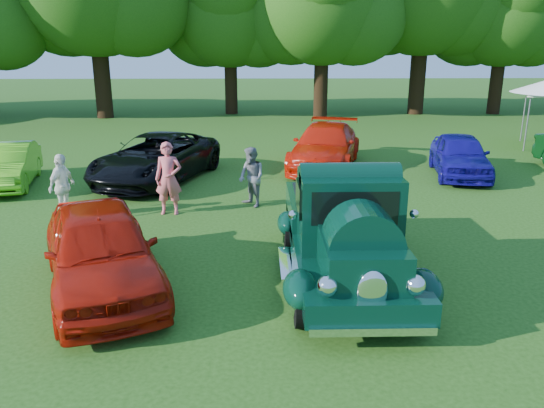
{
  "coord_description": "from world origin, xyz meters",
  "views": [
    {
      "loc": [
        -0.39,
        -8.76,
        4.25
      ],
      "look_at": [
        -0.12,
        1.61,
        1.1
      ],
      "focal_mm": 35.0,
      "sensor_mm": 36.0,
      "label": 1
    }
  ],
  "objects_px": {
    "red_convertible": "(101,249)",
    "back_car_black": "(156,158)",
    "back_car_lime": "(8,165)",
    "back_car_blue": "(460,155)",
    "spectator_grey": "(251,177)",
    "hero_pickup": "(345,233)",
    "back_car_orange": "(325,146)",
    "spectator_pink": "(169,179)",
    "spectator_white": "(62,187)"
  },
  "relations": [
    {
      "from": "spectator_pink",
      "to": "back_car_black",
      "type": "bearing_deg",
      "value": 106.33
    },
    {
      "from": "back_car_lime",
      "to": "back_car_orange",
      "type": "distance_m",
      "value": 10.36
    },
    {
      "from": "red_convertible",
      "to": "back_car_black",
      "type": "relative_size",
      "value": 0.84
    },
    {
      "from": "back_car_lime",
      "to": "back_car_blue",
      "type": "distance_m",
      "value": 14.45
    },
    {
      "from": "hero_pickup",
      "to": "back_car_orange",
      "type": "relative_size",
      "value": 1.02
    },
    {
      "from": "red_convertible",
      "to": "spectator_white",
      "type": "bearing_deg",
      "value": 95.49
    },
    {
      "from": "red_convertible",
      "to": "spectator_grey",
      "type": "bearing_deg",
      "value": 40.93
    },
    {
      "from": "back_car_black",
      "to": "back_car_orange",
      "type": "bearing_deg",
      "value": 36.28
    },
    {
      "from": "back_car_orange",
      "to": "back_car_blue",
      "type": "relative_size",
      "value": 1.28
    },
    {
      "from": "back_car_blue",
      "to": "spectator_white",
      "type": "relative_size",
      "value": 2.47
    },
    {
      "from": "red_convertible",
      "to": "back_car_lime",
      "type": "bearing_deg",
      "value": 102.03
    },
    {
      "from": "back_car_lime",
      "to": "spectator_grey",
      "type": "relative_size",
      "value": 2.43
    },
    {
      "from": "back_car_lime",
      "to": "back_car_orange",
      "type": "bearing_deg",
      "value": 0.03
    },
    {
      "from": "hero_pickup",
      "to": "back_car_black",
      "type": "xyz_separation_m",
      "value": [
        -4.86,
        7.52,
        -0.15
      ]
    },
    {
      "from": "back_car_lime",
      "to": "spectator_white",
      "type": "relative_size",
      "value": 2.38
    },
    {
      "from": "back_car_black",
      "to": "back_car_blue",
      "type": "height_order",
      "value": "back_car_black"
    },
    {
      "from": "back_car_orange",
      "to": "spectator_white",
      "type": "relative_size",
      "value": 3.16
    },
    {
      "from": "back_car_black",
      "to": "spectator_pink",
      "type": "xyz_separation_m",
      "value": [
        0.96,
        -3.49,
        0.19
      ]
    },
    {
      "from": "back_car_lime",
      "to": "spectator_white",
      "type": "distance_m",
      "value": 4.32
    },
    {
      "from": "hero_pickup",
      "to": "spectator_grey",
      "type": "distance_m",
      "value": 4.97
    },
    {
      "from": "red_convertible",
      "to": "back_car_blue",
      "type": "height_order",
      "value": "red_convertible"
    },
    {
      "from": "back_car_black",
      "to": "back_car_blue",
      "type": "relative_size",
      "value": 1.31
    },
    {
      "from": "back_car_lime",
      "to": "spectator_grey",
      "type": "bearing_deg",
      "value": -30.29
    },
    {
      "from": "back_car_lime",
      "to": "back_car_orange",
      "type": "relative_size",
      "value": 0.75
    },
    {
      "from": "back_car_black",
      "to": "spectator_white",
      "type": "bearing_deg",
      "value": -94.85
    },
    {
      "from": "back_car_black",
      "to": "back_car_orange",
      "type": "distance_m",
      "value": 5.92
    },
    {
      "from": "red_convertible",
      "to": "spectator_grey",
      "type": "xyz_separation_m",
      "value": [
        2.6,
        5.03,
        0.04
      ]
    },
    {
      "from": "hero_pickup",
      "to": "back_car_lime",
      "type": "relative_size",
      "value": 1.35
    },
    {
      "from": "back_car_blue",
      "to": "spectator_pink",
      "type": "relative_size",
      "value": 2.17
    },
    {
      "from": "spectator_white",
      "to": "red_convertible",
      "type": "bearing_deg",
      "value": -137.43
    },
    {
      "from": "back_car_orange",
      "to": "spectator_white",
      "type": "bearing_deg",
      "value": -127.52
    },
    {
      "from": "spectator_pink",
      "to": "spectator_grey",
      "type": "height_order",
      "value": "spectator_pink"
    },
    {
      "from": "back_car_blue",
      "to": "spectator_white",
      "type": "xyz_separation_m",
      "value": [
        -11.6,
        -4.23,
        0.13
      ]
    },
    {
      "from": "back_car_lime",
      "to": "back_car_black",
      "type": "height_order",
      "value": "back_car_black"
    },
    {
      "from": "red_convertible",
      "to": "spectator_grey",
      "type": "distance_m",
      "value": 5.66
    },
    {
      "from": "red_convertible",
      "to": "back_car_lime",
      "type": "relative_size",
      "value": 1.15
    },
    {
      "from": "spectator_pink",
      "to": "spectator_grey",
      "type": "bearing_deg",
      "value": 17.02
    },
    {
      "from": "hero_pickup",
      "to": "back_car_black",
      "type": "distance_m",
      "value": 8.95
    },
    {
      "from": "red_convertible",
      "to": "hero_pickup",
      "type": "bearing_deg",
      "value": -16.62
    },
    {
      "from": "back_car_black",
      "to": "back_car_lime",
      "type": "bearing_deg",
      "value": -154.72
    },
    {
      "from": "back_car_orange",
      "to": "spectator_pink",
      "type": "bearing_deg",
      "value": -116.53
    },
    {
      "from": "spectator_grey",
      "to": "spectator_white",
      "type": "distance_m",
      "value": 4.8
    },
    {
      "from": "back_car_lime",
      "to": "back_car_black",
      "type": "bearing_deg",
      "value": -6.24
    },
    {
      "from": "hero_pickup",
      "to": "back_car_blue",
      "type": "relative_size",
      "value": 1.3
    },
    {
      "from": "back_car_black",
      "to": "back_car_blue",
      "type": "xyz_separation_m",
      "value": [
        9.96,
        0.44,
        -0.05
      ]
    },
    {
      "from": "hero_pickup",
      "to": "red_convertible",
      "type": "height_order",
      "value": "hero_pickup"
    },
    {
      "from": "spectator_grey",
      "to": "back_car_orange",
      "type": "bearing_deg",
      "value": 116.04
    },
    {
      "from": "hero_pickup",
      "to": "back_car_orange",
      "type": "bearing_deg",
      "value": 85.17
    },
    {
      "from": "red_convertible",
      "to": "back_car_blue",
      "type": "relative_size",
      "value": 1.1
    },
    {
      "from": "red_convertible",
      "to": "spectator_white",
      "type": "xyz_separation_m",
      "value": [
        -2.11,
        4.12,
        0.06
      ]
    }
  ]
}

